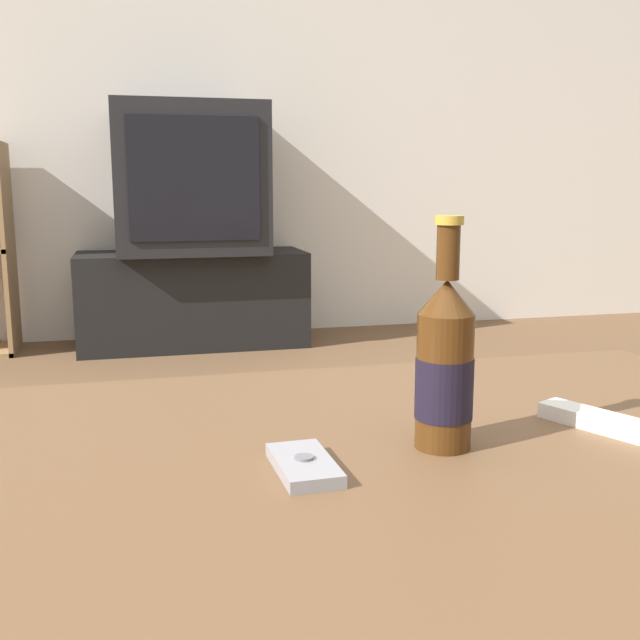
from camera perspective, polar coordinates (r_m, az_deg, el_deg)
back_wall at (r=3.82m, az=-11.16°, el=18.43°), size 8.00×0.05×2.60m
coffee_table at (r=0.87m, az=2.94°, el=-14.02°), size 1.27×0.83×0.45m
tv_stand at (r=3.55m, az=-9.66°, el=1.59°), size 1.04×0.41×0.44m
television at (r=3.50m, az=-9.93°, el=10.51°), size 0.66×0.58×0.66m
beer_bottle at (r=0.87m, az=9.48°, el=-3.48°), size 0.07×0.07×0.27m
cell_phone at (r=0.81m, az=-1.23°, el=-10.98°), size 0.06×0.12×0.02m
remote_control at (r=1.00m, az=20.79°, el=-7.29°), size 0.11×0.17×0.02m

